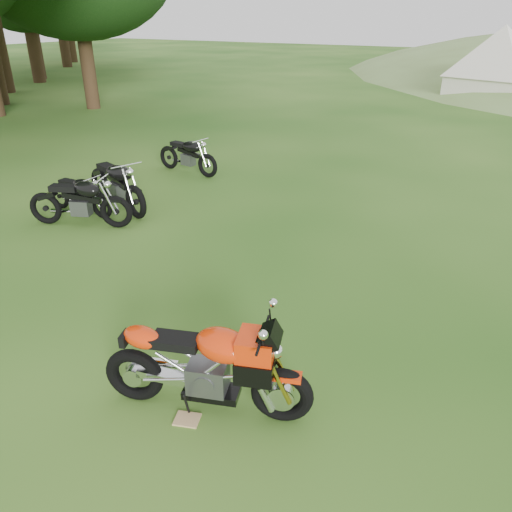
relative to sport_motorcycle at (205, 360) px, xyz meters
The scene contains 9 objects.
ground 1.41m from the sport_motorcycle, 112.20° to the left, with size 120.00×120.00×0.00m, color #15420E.
treeline 26.11m from the sport_motorcycle, 141.69° to the left, with size 28.00×32.00×14.00m, color black, non-canonical shape.
sport_motorcycle is the anchor object (origin of this frame).
plywood_board 0.65m from the sport_motorcycle, 107.83° to the right, with size 0.25×0.20×0.02m, color tan.
vintage_moto_a 6.29m from the sport_motorcycle, 148.93° to the left, with size 1.62×0.38×0.86m, color black, non-canonical shape.
vintage_moto_b 5.61m from the sport_motorcycle, 150.09° to the left, with size 1.95×0.45×1.02m, color black, non-canonical shape.
vintage_moto_c 6.25m from the sport_motorcycle, 142.18° to the left, with size 2.11×0.49×1.11m, color black, non-canonical shape.
vintage_moto_d 8.42m from the sport_motorcycle, 128.51° to the left, with size 1.83×0.42×0.96m, color black, non-canonical shape.
tent_left 23.22m from the sport_motorcycle, 90.55° to the left, with size 3.41×3.41×2.96m, color silver, non-canonical shape.
Camera 1 is at (2.87, -4.30, 3.64)m, focal length 35.00 mm.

